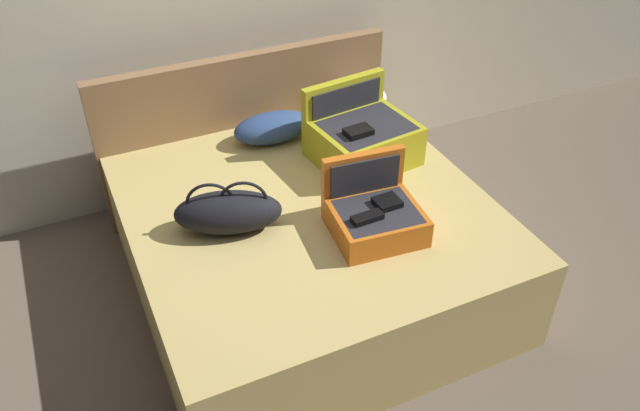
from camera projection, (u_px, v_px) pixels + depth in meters
ground_plane at (341, 331)px, 3.39m from camera, size 12.00×12.00×0.00m
bed at (309, 247)px, 3.51m from camera, size 1.83×1.85×0.56m
headboard at (247, 129)px, 4.07m from camera, size 1.87×0.08×1.01m
hard_case_large at (363, 138)px, 3.62m from camera, size 0.59×0.53×0.42m
hard_case_medium at (374, 214)px, 3.13m from camera, size 0.46×0.44×0.35m
duffel_bag at (228, 212)px, 3.13m from camera, size 0.58×0.40×0.28m
pillow_near_headboard at (273, 127)px, 3.82m from camera, size 0.49×0.27×0.17m
pillow_center_head at (357, 101)px, 4.06m from camera, size 0.43×0.32×0.21m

